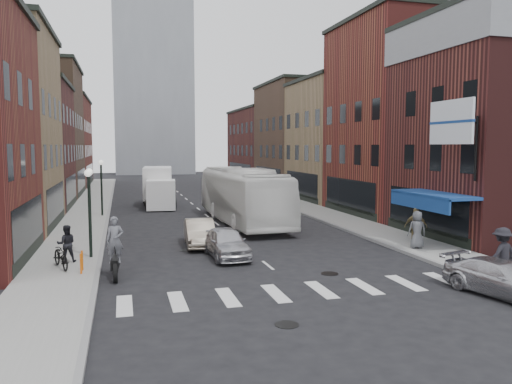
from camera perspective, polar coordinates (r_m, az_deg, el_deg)
ground at (r=20.75m, az=2.16°, el=-9.01°), size 160.00×160.00×0.00m
sidewalk_left at (r=41.58m, az=-18.47°, el=-1.96°), size 3.00×74.00×0.15m
sidewalk_right at (r=43.96m, az=4.23°, el=-1.32°), size 3.00×74.00×0.15m
curb_left at (r=41.52m, az=-16.40°, el=-2.01°), size 0.20×74.00×0.16m
curb_right at (r=43.49m, az=2.37°, el=-1.48°), size 0.20×74.00×0.16m
crosswalk_stripes at (r=18.01m, az=5.05°, el=-11.26°), size 12.00×2.20×0.01m
bldg_left_mid_b at (r=44.12m, az=-26.99°, el=4.75°), size 10.30×10.20×10.30m
bldg_left_far_a at (r=54.96m, az=-24.70°, el=6.40°), size 10.30×12.20×13.30m
bldg_left_far_b at (r=68.79m, az=-22.74°, el=5.32°), size 10.30×16.20×11.30m
bldg_right_corner at (r=31.66m, az=26.59°, el=6.60°), size 10.30×9.20×12.30m
bldg_right_mid_a at (r=39.32m, az=17.33°, el=8.01°), size 10.30×10.20×14.30m
bldg_right_mid_b at (r=48.02m, az=10.85°, el=5.83°), size 10.30×10.20×11.30m
bldg_right_far_a at (r=58.12m, az=6.09°, el=6.27°), size 10.30×12.20×12.30m
bldg_right_far_b at (r=71.35m, az=2.00°, el=5.31°), size 10.30×16.20×10.30m
awning_blue at (r=26.44m, az=19.30°, el=-0.42°), size 1.80×5.00×0.78m
billboard_sign at (r=24.52m, az=21.55°, el=7.28°), size 1.52×3.00×3.70m
distant_tower at (r=99.39m, az=-11.86°, el=16.72°), size 14.00×14.00×50.00m
streetlamp_near at (r=23.34m, az=-18.52°, el=-0.42°), size 0.32×1.22×4.11m
streetlamp_far at (r=37.29m, az=-17.27°, el=1.65°), size 0.32×1.22×4.11m
bike_rack at (r=21.06m, az=-19.31°, el=-7.55°), size 0.08×0.68×0.80m
box_truck at (r=42.89m, az=-11.07°, el=0.52°), size 2.73×7.74×3.30m
motorcycle_rider at (r=20.22m, az=-15.80°, el=-6.31°), size 0.69×2.37×2.41m
transit_bus at (r=33.15m, az=-1.54°, el=-0.41°), size 3.44×13.23×3.66m
sedan_left_near at (r=23.09m, az=-3.42°, el=-5.79°), size 1.79×4.11×1.38m
sedan_left_far at (r=25.87m, az=-6.44°, el=-4.65°), size 1.69×4.17×1.34m
curb_car at (r=19.24m, az=26.30°, el=-8.85°), size 2.69×4.46×1.21m
parked_bicycle at (r=21.96m, az=-21.37°, el=-6.83°), size 1.29×2.02×1.00m
ped_left_solo at (r=22.92m, az=-20.86°, el=-5.54°), size 0.82×0.52×1.61m
ped_right_a at (r=20.75m, az=26.29°, el=-6.34°), size 1.37×0.87×1.97m
ped_right_b at (r=26.38m, az=17.80°, el=-3.76°), size 1.22×1.05×1.88m
ped_right_c at (r=25.55m, az=17.93°, el=-4.12°), size 0.98×0.72×1.83m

